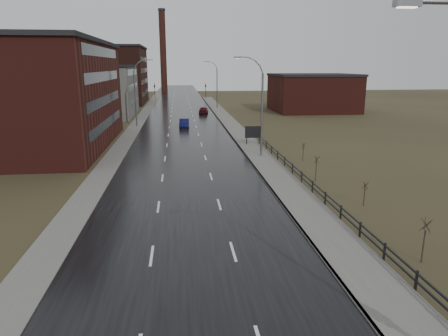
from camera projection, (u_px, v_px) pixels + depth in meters
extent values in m
cube|color=black|center=(183.00, 127.00, 68.74)|extent=(14.00, 300.00, 0.06)
cube|color=#595651|center=(261.00, 158.00, 45.59)|extent=(3.20, 180.00, 0.18)
cube|color=slate|center=(248.00, 158.00, 45.43)|extent=(0.16, 180.00, 0.18)
cube|color=#595651|center=(134.00, 128.00, 67.85)|extent=(2.40, 260.00, 0.12)
cube|color=#471914|center=(16.00, 97.00, 50.42)|extent=(22.00, 28.00, 13.00)
cube|color=black|center=(9.00, 41.00, 48.74)|extent=(22.44, 28.56, 0.50)
cube|color=black|center=(107.00, 123.00, 52.48)|extent=(0.06, 22.40, 1.20)
cube|color=black|center=(106.00, 100.00, 51.73)|extent=(0.06, 22.40, 1.20)
cube|color=black|center=(104.00, 76.00, 50.98)|extent=(0.06, 22.40, 1.20)
cube|color=black|center=(102.00, 52.00, 50.23)|extent=(0.06, 22.40, 1.20)
cube|color=slate|center=(94.00, 92.00, 82.88)|extent=(16.00, 20.00, 10.00)
cube|color=black|center=(92.00, 66.00, 81.57)|extent=(16.32, 20.40, 0.50)
cube|color=black|center=(134.00, 101.00, 84.24)|extent=(0.06, 16.00, 1.20)
cube|color=black|center=(133.00, 87.00, 83.49)|extent=(0.06, 16.00, 1.20)
cube|color=black|center=(132.00, 72.00, 82.74)|extent=(0.06, 16.00, 1.20)
cube|color=#331611|center=(97.00, 76.00, 110.58)|extent=(26.00, 24.00, 15.00)
cube|color=black|center=(95.00, 47.00, 108.65)|extent=(26.52, 24.48, 0.50)
cube|color=black|center=(145.00, 92.00, 113.11)|extent=(0.06, 19.20, 1.20)
cube|color=black|center=(145.00, 81.00, 112.36)|extent=(0.06, 19.20, 1.20)
cube|color=black|center=(144.00, 70.00, 111.61)|extent=(0.06, 19.20, 1.20)
cube|color=black|center=(144.00, 59.00, 110.86)|extent=(0.06, 19.20, 1.20)
cube|color=#471914|center=(313.00, 94.00, 92.18)|extent=(18.00, 16.00, 8.00)
cube|color=black|center=(314.00, 75.00, 91.12)|extent=(18.36, 16.32, 0.50)
cylinder|color=#331611|center=(163.00, 53.00, 150.96)|extent=(2.40, 2.40, 30.00)
cylinder|color=black|center=(162.00, 10.00, 147.14)|extent=(2.70, 2.70, 0.80)
cylinder|color=slate|center=(434.00, 2.00, 10.61)|extent=(1.15, 0.14, 0.14)
cube|color=slate|center=(407.00, 3.00, 10.54)|extent=(0.70, 0.28, 0.18)
cube|color=silver|center=(407.00, 7.00, 10.56)|extent=(0.50, 0.20, 0.04)
cylinder|color=slate|center=(262.00, 116.00, 45.41)|extent=(0.24, 0.24, 9.50)
cylinder|color=slate|center=(261.00, 70.00, 44.11)|extent=(0.51, 0.14, 0.98)
cylinder|color=slate|center=(257.00, 63.00, 43.88)|extent=(0.81, 0.14, 0.81)
cylinder|color=slate|center=(251.00, 59.00, 43.68)|extent=(0.98, 0.14, 0.51)
cylinder|color=slate|center=(243.00, 57.00, 43.55)|extent=(1.01, 0.14, 0.14)
cube|color=slate|center=(237.00, 57.00, 43.49)|extent=(0.70, 0.28, 0.18)
cube|color=silver|center=(237.00, 58.00, 43.51)|extent=(0.50, 0.20, 0.04)
cylinder|color=slate|center=(135.00, 99.00, 68.62)|extent=(0.24, 0.24, 9.50)
cylinder|color=slate|center=(135.00, 68.00, 67.35)|extent=(0.51, 0.14, 0.98)
cylinder|color=slate|center=(137.00, 64.00, 67.22)|extent=(0.81, 0.14, 0.81)
cylinder|color=slate|center=(141.00, 61.00, 67.18)|extent=(0.98, 0.14, 0.51)
cylinder|color=slate|center=(146.00, 60.00, 67.23)|extent=(1.01, 0.14, 0.14)
cube|color=slate|center=(151.00, 60.00, 67.32)|extent=(0.70, 0.28, 0.18)
cube|color=silver|center=(151.00, 61.00, 67.34)|extent=(0.50, 0.20, 0.04)
cylinder|color=slate|center=(217.00, 89.00, 97.37)|extent=(0.24, 0.24, 9.50)
cylinder|color=slate|center=(216.00, 67.00, 96.07)|extent=(0.51, 0.14, 0.98)
cylinder|color=slate|center=(214.00, 64.00, 95.84)|extent=(0.81, 0.14, 0.81)
cylinder|color=slate|center=(211.00, 62.00, 95.64)|extent=(0.98, 0.14, 0.51)
cylinder|color=slate|center=(208.00, 61.00, 95.51)|extent=(1.01, 0.14, 0.14)
cube|color=slate|center=(205.00, 62.00, 95.45)|extent=(0.70, 0.28, 0.18)
cube|color=silver|center=(205.00, 62.00, 95.47)|extent=(0.50, 0.20, 0.04)
cube|color=black|center=(416.00, 281.00, 18.71)|extent=(0.10, 0.10, 1.10)
cube|color=black|center=(384.00, 252.00, 21.60)|extent=(0.10, 0.10, 1.10)
cube|color=black|center=(360.00, 230.00, 24.49)|extent=(0.10, 0.10, 1.10)
cube|color=black|center=(341.00, 213.00, 27.38)|extent=(0.10, 0.10, 1.10)
cube|color=black|center=(325.00, 199.00, 30.26)|extent=(0.10, 0.10, 1.10)
cube|color=black|center=(312.00, 187.00, 33.15)|extent=(0.10, 0.10, 1.10)
cube|color=black|center=(302.00, 177.00, 36.04)|extent=(0.10, 0.10, 1.10)
cube|color=black|center=(292.00, 169.00, 38.92)|extent=(0.10, 0.10, 1.10)
cube|color=black|center=(285.00, 162.00, 41.81)|extent=(0.10, 0.10, 1.10)
cube|color=black|center=(278.00, 156.00, 44.70)|extent=(0.10, 0.10, 1.10)
cube|color=black|center=(272.00, 150.00, 47.58)|extent=(0.10, 0.10, 1.10)
cube|color=black|center=(266.00, 145.00, 50.47)|extent=(0.10, 0.10, 1.10)
cube|color=black|center=(261.00, 141.00, 53.36)|extent=(0.10, 0.10, 1.10)
cube|color=black|center=(328.00, 196.00, 29.68)|extent=(0.08, 53.00, 0.10)
cube|color=black|center=(328.00, 201.00, 29.78)|extent=(0.08, 53.00, 0.10)
cylinder|color=#382D23|center=(423.00, 246.00, 21.43)|extent=(0.08, 0.08, 1.87)
cylinder|color=#382D23|center=(427.00, 225.00, 21.13)|extent=(0.04, 0.63, 0.74)
cylinder|color=#382D23|center=(426.00, 225.00, 21.17)|extent=(0.60, 0.24, 0.75)
cylinder|color=#382D23|center=(425.00, 225.00, 21.14)|extent=(0.36, 0.53, 0.76)
cylinder|color=#382D23|center=(426.00, 226.00, 21.09)|extent=(0.36, 0.53, 0.76)
cylinder|color=#382D23|center=(427.00, 226.00, 21.08)|extent=(0.60, 0.24, 0.75)
cylinder|color=#382D23|center=(364.00, 197.00, 30.13)|extent=(0.08, 0.08, 1.42)
cylinder|color=#382D23|center=(366.00, 186.00, 29.91)|extent=(0.04, 0.48, 0.57)
cylinder|color=#382D23|center=(365.00, 185.00, 29.95)|extent=(0.46, 0.19, 0.57)
cylinder|color=#382D23|center=(365.00, 185.00, 29.92)|extent=(0.28, 0.41, 0.58)
cylinder|color=#382D23|center=(365.00, 186.00, 29.87)|extent=(0.28, 0.41, 0.58)
cylinder|color=#382D23|center=(366.00, 186.00, 29.86)|extent=(0.46, 0.19, 0.57)
cylinder|color=#382D23|center=(316.00, 172.00, 36.67)|extent=(0.08, 0.08, 1.75)
cylinder|color=#382D23|center=(317.00, 160.00, 36.39)|extent=(0.04, 0.59, 0.69)
cylinder|color=#382D23|center=(317.00, 160.00, 36.44)|extent=(0.56, 0.22, 0.70)
cylinder|color=#382D23|center=(316.00, 160.00, 36.41)|extent=(0.34, 0.50, 0.71)
cylinder|color=#382D23|center=(316.00, 160.00, 36.36)|extent=(0.34, 0.50, 0.71)
cylinder|color=#382D23|center=(317.00, 160.00, 36.34)|extent=(0.56, 0.22, 0.70)
cylinder|color=#382D23|center=(303.00, 154.00, 44.62)|extent=(0.08, 0.08, 1.47)
cylinder|color=#382D23|center=(304.00, 146.00, 44.38)|extent=(0.04, 0.50, 0.58)
cylinder|color=#382D23|center=(304.00, 146.00, 44.43)|extent=(0.48, 0.19, 0.59)
cylinder|color=#382D23|center=(303.00, 146.00, 44.40)|extent=(0.29, 0.42, 0.60)
cylinder|color=#382D23|center=(303.00, 146.00, 44.34)|extent=(0.29, 0.42, 0.60)
cylinder|color=#382D23|center=(304.00, 146.00, 44.33)|extent=(0.48, 0.19, 0.59)
cube|color=black|center=(247.00, 139.00, 52.88)|extent=(0.10, 0.10, 1.80)
cube|color=black|center=(259.00, 139.00, 53.06)|extent=(0.10, 0.10, 1.80)
cube|color=silver|center=(253.00, 132.00, 52.69)|extent=(2.10, 0.08, 1.46)
cube|color=black|center=(253.00, 132.00, 52.64)|extent=(2.20, 0.04, 1.56)
cylinder|color=black|center=(155.00, 91.00, 124.97)|extent=(0.16, 0.16, 5.20)
imported|color=black|center=(154.00, 84.00, 124.43)|extent=(0.58, 2.73, 1.10)
sphere|color=#FF190C|center=(154.00, 83.00, 124.21)|extent=(0.18, 0.18, 0.18)
cylinder|color=black|center=(206.00, 91.00, 126.69)|extent=(0.16, 0.16, 5.20)
imported|color=black|center=(206.00, 84.00, 126.16)|extent=(0.58, 2.73, 1.10)
sphere|color=#FF190C|center=(206.00, 83.00, 125.94)|extent=(0.18, 0.18, 0.18)
imported|color=#0C0F3E|center=(184.00, 124.00, 67.98)|extent=(1.79, 4.62, 1.50)
imported|color=#460B12|center=(203.00, 110.00, 87.46)|extent=(2.45, 4.85, 1.59)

